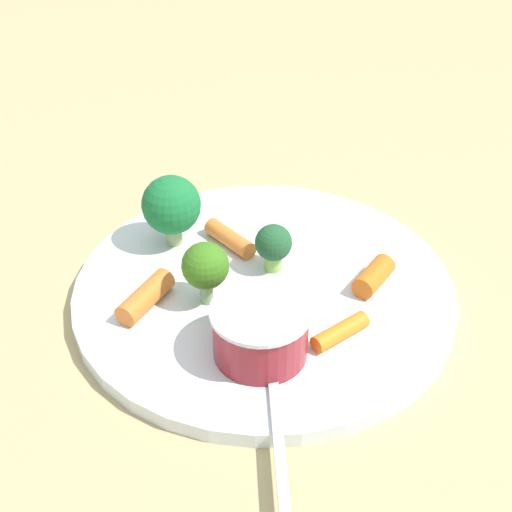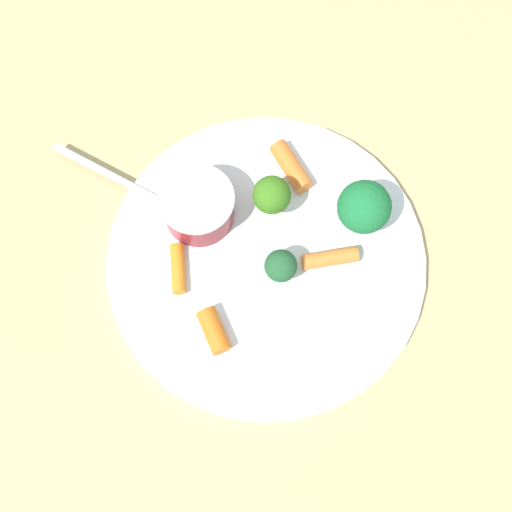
{
  "view_description": "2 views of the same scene",
  "coord_description": "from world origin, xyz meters",
  "px_view_note": "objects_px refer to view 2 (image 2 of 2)",
  "views": [
    {
      "loc": [
        0.34,
        0.24,
        0.35
      ],
      "look_at": [
        -0.01,
        -0.02,
        0.03
      ],
      "focal_mm": 49.2,
      "sensor_mm": 36.0,
      "label": 1
    },
    {
      "loc": [
        -0.17,
        0.08,
        0.56
      ],
      "look_at": [
        0.0,
        0.01,
        0.02
      ],
      "focal_mm": 44.7,
      "sensor_mm": 36.0,
      "label": 2
    }
  ],
  "objects_px": {
    "sauce_cup": "(198,207)",
    "broccoli_floret_2": "(272,195)",
    "carrot_stick_2": "(178,269)",
    "fork": "(130,186)",
    "carrot_stick_0": "(330,258)",
    "carrot_stick_1": "(214,331)",
    "broccoli_floret_1": "(281,267)",
    "broccoli_floret_0": "(362,204)",
    "carrot_stick_3": "(291,166)",
    "plate": "(266,260)"
  },
  "relations": [
    {
      "from": "carrot_stick_1",
      "to": "carrot_stick_3",
      "type": "height_order",
      "value": "same"
    },
    {
      "from": "plate",
      "to": "fork",
      "type": "height_order",
      "value": "fork"
    },
    {
      "from": "sauce_cup",
      "to": "fork",
      "type": "relative_size",
      "value": 0.5
    },
    {
      "from": "plate",
      "to": "broccoli_floret_2",
      "type": "distance_m",
      "value": 0.06
    },
    {
      "from": "broccoli_floret_0",
      "to": "carrot_stick_1",
      "type": "distance_m",
      "value": 0.17
    },
    {
      "from": "carrot_stick_2",
      "to": "broccoli_floret_1",
      "type": "bearing_deg",
      "value": -114.01
    },
    {
      "from": "fork",
      "to": "carrot_stick_0",
      "type": "bearing_deg",
      "value": -133.58
    },
    {
      "from": "broccoli_floret_2",
      "to": "carrot_stick_0",
      "type": "bearing_deg",
      "value": -155.47
    },
    {
      "from": "carrot_stick_0",
      "to": "carrot_stick_3",
      "type": "distance_m",
      "value": 0.1
    },
    {
      "from": "fork",
      "to": "plate",
      "type": "bearing_deg",
      "value": -140.77
    },
    {
      "from": "broccoli_floret_0",
      "to": "carrot_stick_0",
      "type": "relative_size",
      "value": 1.21
    },
    {
      "from": "carrot_stick_0",
      "to": "broccoli_floret_1",
      "type": "bearing_deg",
      "value": 84.49
    },
    {
      "from": "fork",
      "to": "sauce_cup",
      "type": "bearing_deg",
      "value": -135.41
    },
    {
      "from": "carrot_stick_3",
      "to": "carrot_stick_0",
      "type": "bearing_deg",
      "value": 178.44
    },
    {
      "from": "plate",
      "to": "carrot_stick_2",
      "type": "height_order",
      "value": "carrot_stick_2"
    },
    {
      "from": "fork",
      "to": "carrot_stick_2",
      "type": "bearing_deg",
      "value": -171.49
    },
    {
      "from": "carrot_stick_0",
      "to": "fork",
      "type": "xyz_separation_m",
      "value": [
        0.14,
        0.14,
        -0.01
      ]
    },
    {
      "from": "sauce_cup",
      "to": "broccoli_floret_0",
      "type": "relative_size",
      "value": 1.11
    },
    {
      "from": "carrot_stick_0",
      "to": "broccoli_floret_0",
      "type": "bearing_deg",
      "value": -55.65
    },
    {
      "from": "sauce_cup",
      "to": "broccoli_floret_2",
      "type": "relative_size",
      "value": 1.33
    },
    {
      "from": "plate",
      "to": "broccoli_floret_2",
      "type": "height_order",
      "value": "broccoli_floret_2"
    },
    {
      "from": "broccoli_floret_1",
      "to": "carrot_stick_1",
      "type": "relative_size",
      "value": 1.02
    },
    {
      "from": "carrot_stick_0",
      "to": "carrot_stick_2",
      "type": "relative_size",
      "value": 1.11
    },
    {
      "from": "broccoli_floret_0",
      "to": "carrot_stick_0",
      "type": "xyz_separation_m",
      "value": [
        -0.03,
        0.04,
        -0.03
      ]
    },
    {
      "from": "broccoli_floret_1",
      "to": "broccoli_floret_2",
      "type": "height_order",
      "value": "broccoli_floret_2"
    },
    {
      "from": "carrot_stick_2",
      "to": "carrot_stick_3",
      "type": "xyz_separation_m",
      "value": [
        0.05,
        -0.13,
        0.0
      ]
    },
    {
      "from": "sauce_cup",
      "to": "carrot_stick_1",
      "type": "xyz_separation_m",
      "value": [
        -0.11,
        0.03,
        -0.01
      ]
    },
    {
      "from": "plate",
      "to": "sauce_cup",
      "type": "bearing_deg",
      "value": 34.01
    },
    {
      "from": "sauce_cup",
      "to": "carrot_stick_1",
      "type": "relative_size",
      "value": 1.74
    },
    {
      "from": "carrot_stick_1",
      "to": "fork",
      "type": "bearing_deg",
      "value": 8.56
    },
    {
      "from": "carrot_stick_2",
      "to": "fork",
      "type": "relative_size",
      "value": 0.33
    },
    {
      "from": "broccoli_floret_2",
      "to": "plate",
      "type": "bearing_deg",
      "value": 152.59
    },
    {
      "from": "carrot_stick_2",
      "to": "broccoli_floret_0",
      "type": "bearing_deg",
      "value": -94.87
    },
    {
      "from": "broccoli_floret_1",
      "to": "carrot_stick_1",
      "type": "height_order",
      "value": "broccoli_floret_1"
    },
    {
      "from": "plate",
      "to": "fork",
      "type": "distance_m",
      "value": 0.15
    },
    {
      "from": "carrot_stick_2",
      "to": "carrot_stick_3",
      "type": "distance_m",
      "value": 0.14
    },
    {
      "from": "broccoli_floret_0",
      "to": "broccoli_floret_1",
      "type": "bearing_deg",
      "value": 104.73
    },
    {
      "from": "carrot_stick_2",
      "to": "fork",
      "type": "distance_m",
      "value": 0.1
    },
    {
      "from": "sauce_cup",
      "to": "carrot_stick_1",
      "type": "bearing_deg",
      "value": 166.36
    },
    {
      "from": "broccoli_floret_2",
      "to": "carrot_stick_3",
      "type": "bearing_deg",
      "value": -46.96
    },
    {
      "from": "carrot_stick_3",
      "to": "carrot_stick_1",
      "type": "bearing_deg",
      "value": 134.44
    },
    {
      "from": "carrot_stick_1",
      "to": "carrot_stick_2",
      "type": "xyz_separation_m",
      "value": [
        0.06,
        0.01,
        -0.0
      ]
    },
    {
      "from": "broccoli_floret_0",
      "to": "carrot_stick_2",
      "type": "bearing_deg",
      "value": 85.13
    },
    {
      "from": "carrot_stick_0",
      "to": "carrot_stick_1",
      "type": "distance_m",
      "value": 0.12
    },
    {
      "from": "broccoli_floret_2",
      "to": "carrot_stick_2",
      "type": "xyz_separation_m",
      "value": [
        -0.02,
        0.1,
        -0.03
      ]
    },
    {
      "from": "sauce_cup",
      "to": "broccoli_floret_2",
      "type": "height_order",
      "value": "broccoli_floret_2"
    },
    {
      "from": "carrot_stick_0",
      "to": "sauce_cup",
      "type": "bearing_deg",
      "value": 47.46
    },
    {
      "from": "carrot_stick_0",
      "to": "carrot_stick_1",
      "type": "xyz_separation_m",
      "value": [
        -0.02,
        0.12,
        0.0
      ]
    },
    {
      "from": "broccoli_floret_0",
      "to": "fork",
      "type": "distance_m",
      "value": 0.22
    },
    {
      "from": "sauce_cup",
      "to": "carrot_stick_0",
      "type": "distance_m",
      "value": 0.13
    }
  ]
}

